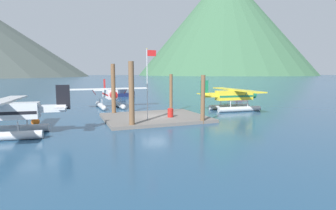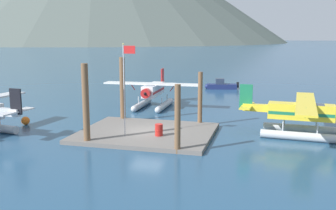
# 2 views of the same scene
# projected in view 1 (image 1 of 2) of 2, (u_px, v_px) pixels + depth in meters

# --- Properties ---
(ground_plane) EXTENTS (1200.00, 1200.00, 0.00)m
(ground_plane) POSITION_uv_depth(u_px,v_px,m) (155.00, 119.00, 27.69)
(ground_plane) COLOR navy
(dock_platform) EXTENTS (10.17, 8.45, 0.30)m
(dock_platform) POSITION_uv_depth(u_px,v_px,m) (155.00, 118.00, 27.67)
(dock_platform) COLOR #66605B
(dock_platform) RESTS_ON ground
(piling_near_left) EXTENTS (0.47, 0.47, 5.73)m
(piling_near_left) POSITION_uv_depth(u_px,v_px,m) (132.00, 95.00, 22.82)
(piling_near_left) COLOR brown
(piling_near_left) RESTS_ON ground
(piling_near_right) EXTENTS (0.39, 0.39, 4.56)m
(piling_near_right) POSITION_uv_depth(u_px,v_px,m) (203.00, 100.00, 24.90)
(piling_near_right) COLOR brown
(piling_near_right) RESTS_ON ground
(piling_far_left) EXTENTS (0.47, 0.47, 5.75)m
(piling_far_left) POSITION_uv_depth(u_px,v_px,m) (113.00, 90.00, 29.77)
(piling_far_left) COLOR brown
(piling_far_left) RESTS_ON ground
(piling_far_right) EXTENTS (0.38, 0.38, 4.61)m
(piling_far_right) POSITION_uv_depth(u_px,v_px,m) (171.00, 93.00, 32.42)
(piling_far_right) COLOR brown
(piling_far_right) RESTS_ON ground
(flagpole) EXTENTS (0.95, 0.10, 6.76)m
(flagpole) POSITION_uv_depth(u_px,v_px,m) (148.00, 76.00, 25.37)
(flagpole) COLOR silver
(flagpole) RESTS_ON dock_platform
(fuel_drum) EXTENTS (0.62, 0.62, 0.88)m
(fuel_drum) POSITION_uv_depth(u_px,v_px,m) (170.00, 113.00, 27.03)
(fuel_drum) COLOR #AD1E19
(fuel_drum) RESTS_ON dock_platform
(mooring_buoy) EXTENTS (0.72, 0.72, 0.72)m
(mooring_buoy) POSITION_uv_depth(u_px,v_px,m) (35.00, 122.00, 24.16)
(mooring_buoy) COLOR orange
(mooring_buoy) RESTS_ON ground
(mountain_ridge_west_peak) EXTENTS (348.06, 348.06, 205.98)m
(mountain_ridge_west_peak) POSITION_uv_depth(u_px,v_px,m) (225.00, 24.00, 535.53)
(mountain_ridge_west_peak) COLOR #386042
(mountain_ridge_west_peak) RESTS_ON ground
(seaplane_white_bow_left) EXTENTS (10.44, 7.98, 3.84)m
(seaplane_white_bow_left) POSITION_uv_depth(u_px,v_px,m) (110.00, 96.00, 36.68)
(seaplane_white_bow_left) COLOR #B7BABF
(seaplane_white_bow_left) RESTS_ON ground
(seaplane_yellow_stbd_fwd) EXTENTS (7.97, 10.47, 3.84)m
(seaplane_yellow_stbd_fwd) POSITION_uv_depth(u_px,v_px,m) (234.00, 98.00, 33.95)
(seaplane_yellow_stbd_fwd) COLOR #B7BABF
(seaplane_yellow_stbd_fwd) RESTS_ON ground
(seaplane_silver_port_aft) EXTENTS (7.95, 10.49, 3.84)m
(seaplane_silver_port_aft) POSITION_uv_depth(u_px,v_px,m) (4.00, 116.00, 19.77)
(seaplane_silver_port_aft) COLOR #B7BABF
(seaplane_silver_port_aft) RESTS_ON ground
(boat_red_open_east) EXTENTS (2.33, 4.83, 1.50)m
(boat_red_open_east) POSITION_uv_depth(u_px,v_px,m) (238.00, 94.00, 53.30)
(boat_red_open_east) COLOR #B2231E
(boat_red_open_east) RESTS_ON ground
(boat_navy_open_north) EXTENTS (4.82, 2.37, 1.50)m
(boat_navy_open_north) POSITION_uv_depth(u_px,v_px,m) (123.00, 94.00, 54.04)
(boat_navy_open_north) COLOR navy
(boat_navy_open_north) RESTS_ON ground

